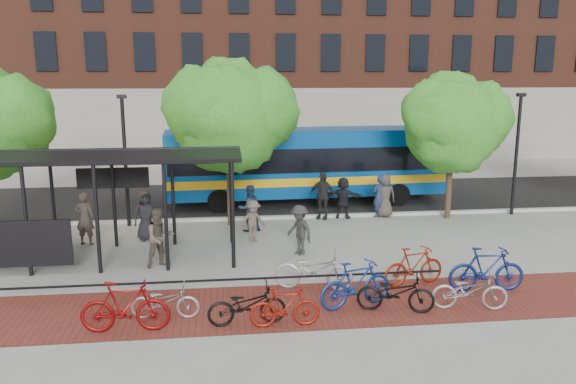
{
  "coord_description": "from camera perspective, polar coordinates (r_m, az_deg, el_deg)",
  "views": [
    {
      "loc": [
        -3.28,
        -18.46,
        5.83
      ],
      "look_at": [
        -0.88,
        1.72,
        1.6
      ],
      "focal_mm": 35.0,
      "sensor_mm": 36.0,
      "label": 1
    }
  ],
  "objects": [
    {
      "name": "bike_10",
      "position": [
        15.13,
        17.97,
        -9.48
      ],
      "size": [
        1.99,
        0.99,
        1.0
      ],
      "primitive_type": "imported",
      "rotation": [
        0.0,
        0.0,
        1.39
      ],
      "color": "#949496",
      "rests_on": "ground"
    },
    {
      "name": "curb",
      "position": [
        23.42,
        1.49,
        -2.51
      ],
      "size": [
        160.0,
        0.25,
        0.12
      ],
      "primitive_type": "cube",
      "color": "#B7B7B2",
      "rests_on": "ground"
    },
    {
      "name": "pedestrian_4",
      "position": [
        23.15,
        3.51,
        -0.36
      ],
      "size": [
        1.24,
        0.98,
        1.96
      ],
      "primitive_type": "imported",
      "rotation": [
        0.0,
        0.0,
        5.77
      ],
      "color": "black",
      "rests_on": "ground"
    },
    {
      "name": "bike_9",
      "position": [
        16.34,
        12.66,
        -7.35
      ],
      "size": [
        1.94,
        0.94,
        1.13
      ],
      "primitive_type": "imported",
      "rotation": [
        0.0,
        0.0,
        1.8
      ],
      "color": "#96260D",
      "rests_on": "ground"
    },
    {
      "name": "tree_c",
      "position": [
        23.8,
        16.55,
        7.0
      ],
      "size": [
        4.66,
        3.8,
        5.92
      ],
      "color": "#382619",
      "rests_on": "ground"
    },
    {
      "name": "bike_11",
      "position": [
        16.42,
        19.52,
        -7.42
      ],
      "size": [
        2.14,
        0.75,
        1.26
      ],
      "primitive_type": "imported",
      "rotation": [
        0.0,
        0.0,
        1.5
      ],
      "color": "navy",
      "rests_on": "ground"
    },
    {
      "name": "bike_8",
      "position": [
        14.51,
        10.88,
        -10.0
      ],
      "size": [
        2.04,
        1.16,
        1.01
      ],
      "primitive_type": "imported",
      "rotation": [
        0.0,
        0.0,
        1.3
      ],
      "color": "black",
      "rests_on": "ground"
    },
    {
      "name": "pedestrian_6",
      "position": [
        23.77,
        9.82,
        -0.37
      ],
      "size": [
        0.91,
        0.61,
        1.82
      ],
      "primitive_type": "imported",
      "rotation": [
        0.0,
        0.0,
        3.11
      ],
      "color": "#403933",
      "rests_on": "ground"
    },
    {
      "name": "pedestrian_2",
      "position": [
        21.34,
        -3.95,
        -1.65
      ],
      "size": [
        1.02,
        0.89,
        1.79
      ],
      "primitive_type": "imported",
      "rotation": [
        0.0,
        0.0,
        3.43
      ],
      "color": "#1F3249",
      "rests_on": "ground"
    },
    {
      "name": "bike_2",
      "position": [
        14.24,
        -12.38,
        -10.78
      ],
      "size": [
        1.71,
        0.7,
        0.88
      ],
      "primitive_type": "imported",
      "rotation": [
        0.0,
        0.0,
        1.5
      ],
      "color": "#9E9EA0",
      "rests_on": "ground"
    },
    {
      "name": "pedestrian_3",
      "position": [
        19.94,
        -3.57,
        -2.99
      ],
      "size": [
        1.13,
        0.93,
        1.53
      ],
      "primitive_type": "imported",
      "rotation": [
        0.0,
        0.0,
        0.43
      ],
      "color": "brown",
      "rests_on": "ground"
    },
    {
      "name": "pedestrian_7",
      "position": [
        23.71,
        9.24,
        -0.43
      ],
      "size": [
        0.77,
        0.7,
        1.78
      ],
      "primitive_type": "imported",
      "rotation": [
        0.0,
        0.0,
        3.69
      ],
      "color": "#202C4C",
      "rests_on": "ground"
    },
    {
      "name": "pedestrian_5",
      "position": [
        23.34,
        5.61,
        -0.57
      ],
      "size": [
        1.69,
        0.99,
        1.74
      ],
      "primitive_type": "imported",
      "rotation": [
        0.0,
        0.0,
        2.82
      ],
      "color": "black",
      "rests_on": "ground"
    },
    {
      "name": "pedestrian_9",
      "position": [
        18.52,
        1.17,
        -3.88
      ],
      "size": [
        1.11,
        1.25,
        1.68
      ],
      "primitive_type": "imported",
      "rotation": [
        0.0,
        0.0,
        5.29
      ],
      "color": "#2B2B2B",
      "rests_on": "ground"
    },
    {
      "name": "pedestrian_8",
      "position": [
        17.76,
        -12.89,
        -4.54
      ],
      "size": [
        1.14,
        1.05,
        1.87
      ],
      "primitive_type": "imported",
      "rotation": [
        0.0,
        0.0,
        0.48
      ],
      "color": "brown",
      "rests_on": "ground"
    },
    {
      "name": "brick_strip",
      "position": [
        14.73,
        -1.26,
        -11.56
      ],
      "size": [
        24.0,
        3.0,
        0.01
      ],
      "primitive_type": "cube",
      "color": "maroon",
      "rests_on": "ground"
    },
    {
      "name": "building_brick",
      "position": [
        46.59,
        10.26,
        16.72
      ],
      "size": [
        55.0,
        14.0,
        20.0
      ],
      "primitive_type": "cube",
      "color": "brown",
      "rests_on": "ground"
    },
    {
      "name": "bike_6",
      "position": [
        15.67,
        2.62,
        -7.88
      ],
      "size": [
        2.29,
        1.27,
        1.14
      ],
      "primitive_type": "imported",
      "rotation": [
        0.0,
        0.0,
        1.32
      ],
      "color": "#AAAAAC",
      "rests_on": "ground"
    },
    {
      "name": "bike_rack_rail",
      "position": [
        15.5,
        -6.45,
        -10.42
      ],
      "size": [
        12.0,
        0.05,
        0.95
      ],
      "primitive_type": "cube",
      "color": "black",
      "rests_on": "ground"
    },
    {
      "name": "bus_shelter",
      "position": [
        18.84,
        -21.63,
        2.28
      ],
      "size": [
        10.6,
        3.07,
        3.6
      ],
      "color": "black",
      "rests_on": "ground"
    },
    {
      "name": "pedestrian_0",
      "position": [
        20.77,
        -14.23,
        -2.29
      ],
      "size": [
        1.05,
        0.87,
        1.84
      ],
      "primitive_type": "imported",
      "rotation": [
        0.0,
        0.0,
        0.37
      ],
      "color": "black",
      "rests_on": "ground"
    },
    {
      "name": "tree_b",
      "position": [
        21.86,
        -5.83,
        8.1
      ],
      "size": [
        5.15,
        4.2,
        6.47
      ],
      "color": "#382619",
      "rests_on": "ground"
    },
    {
      "name": "bike_5",
      "position": [
        13.45,
        -0.34,
        -11.59
      ],
      "size": [
        1.67,
        0.47,
        1.0
      ],
      "primitive_type": "imported",
      "rotation": [
        0.0,
        0.0,
        1.57
      ],
      "color": "maroon",
      "rests_on": "ground"
    },
    {
      "name": "bike_4",
      "position": [
        13.61,
        -4.2,
        -11.37
      ],
      "size": [
        1.92,
        0.8,
        0.99
      ],
      "primitive_type": "imported",
      "rotation": [
        0.0,
        0.0,
        1.65
      ],
      "color": "black",
      "rests_on": "ground"
    },
    {
      "name": "lamp_post_left",
      "position": [
        22.59,
        -16.22,
        3.44
      ],
      "size": [
        0.35,
        0.2,
        5.12
      ],
      "color": "black",
      "rests_on": "ground"
    },
    {
      "name": "bike_7",
      "position": [
        14.59,
        6.93,
        -9.27
      ],
      "size": [
        2.13,
        1.17,
        1.23
      ],
      "primitive_type": "imported",
      "rotation": [
        0.0,
        0.0,
        1.88
      ],
      "color": "navy",
      "rests_on": "ground"
    },
    {
      "name": "bike_1",
      "position": [
        13.69,
        -16.22,
        -11.14
      ],
      "size": [
        2.06,
        0.64,
        1.23
      ],
      "primitive_type": "imported",
      "rotation": [
        0.0,
        0.0,
        1.54
      ],
      "color": "maroon",
      "rests_on": "ground"
    },
    {
      "name": "pedestrian_1",
      "position": [
        20.8,
        -19.94,
        -2.54
      ],
      "size": [
        0.78,
        0.61,
        1.89
      ],
      "primitive_type": "imported",
      "rotation": [
        0.0,
        0.0,
        2.89
      ],
      "color": "#37312C",
      "rests_on": "ground"
    },
    {
      "name": "lamp_post_right",
      "position": [
        25.44,
        22.21,
        3.92
      ],
      "size": [
        0.35,
        0.2,
        5.12
      ],
      "color": "black",
      "rests_on": "ground"
    },
    {
      "name": "bus",
      "position": [
        25.96,
        1.78,
        3.2
      ],
      "size": [
        12.81,
        3.48,
        3.43
      ],
      "rotation": [
        0.0,
        0.0,
        0.05
      ],
      "color": "#074591",
      "rests_on": "ground"
    },
    {
      "name": "asphalt_street",
      "position": [
        27.29,
        0.29,
        -0.57
      ],
      "size": [
        160.0,
        8.0,
        0.01
      ],
      "primitive_type": "cube",
      "color": "black",
      "rests_on": "ground"
    },
    {
      "name": "ground",
      "position": [
        19.64,
        3.17,
        -5.53
      ],
      "size": [
        160.0,
        160.0,
        0.0
      ],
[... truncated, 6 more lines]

